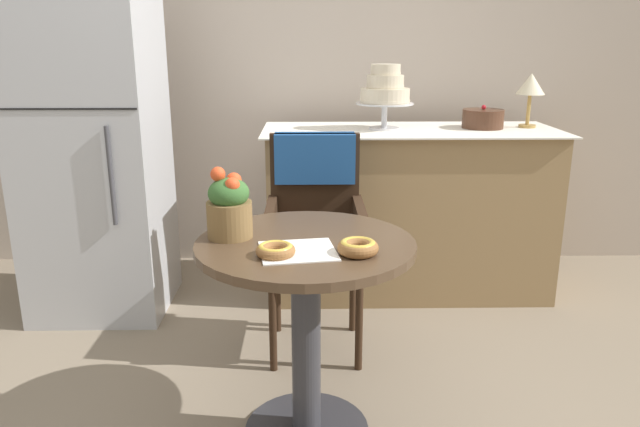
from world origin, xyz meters
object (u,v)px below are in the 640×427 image
Objects in this scene: donut_mid at (276,250)px; round_layer_cake at (483,119)px; flower_vase at (229,206)px; cafe_table at (306,301)px; wicker_chair at (315,207)px; donut_front at (358,247)px; table_lamp at (531,86)px; refrigerator at (94,146)px; tiered_cake_stand at (385,91)px.

round_layer_cake is (1.03, 1.47, 0.21)m from donut_mid.
flower_vase reaches higher than donut_mid.
round_layer_cake is (1.19, 1.28, 0.12)m from flower_vase.
cafe_table is 0.75× the size of wicker_chair.
cafe_table is 0.31m from donut_front.
donut_front is at bearing -124.66° from table_lamp.
wicker_chair is (0.04, 0.70, 0.13)m from cafe_table.
cafe_table is at bearing -125.14° from round_layer_cake.
table_lamp is (0.25, 0.02, 0.17)m from round_layer_cake.
table_lamp is at bearing 49.55° from donut_mid.
flower_vase is 1.09× the size of round_layer_cake.
cafe_table is at bearing -11.40° from flower_vase.
wicker_chair is 1.40m from table_lamp.
refrigerator reaches higher than cafe_table.
wicker_chair reaches higher than cafe_table.
cafe_table is 3.32× the size of round_layer_cake.
donut_mid is 0.56× the size of round_layer_cake.
flower_vase is at bearing -117.75° from tiered_cake_stand.
table_lamp is at bearing 4.11° from tiered_cake_stand.
tiered_cake_stand is at bearing 60.01° from wicker_chair.
round_layer_cake is (0.90, 0.63, 0.31)m from wicker_chair.
wicker_chair is 4.39× the size of round_layer_cake.
refrigerator is at bearing 134.60° from donut_front.
cafe_table is at bearing -107.41° from tiered_cake_stand.
donut_front is at bearing -99.82° from tiered_cake_stand.
table_lamp is (1.44, 1.31, 0.29)m from flower_vase.
wicker_chair is at bearing 86.89° from cafe_table.
cafe_table is 1.69m from round_layer_cake.
tiered_cake_stand reaches higher than donut_front.
round_layer_cake is at bearing 36.75° from wicker_chair.
wicker_chair is 0.84m from tiered_cake_stand.
donut_mid is 1.81m from round_layer_cake.
round_layer_cake reaches higher than wicker_chair.
table_lamp is at bearing 42.28° from flower_vase.
donut_front is 1.67m from round_layer_cake.
flower_vase is at bearing -137.72° from table_lamp.
round_layer_cake is 0.76× the size of table_lamp.
flower_vase is 0.83× the size of table_lamp.
donut_mid is at bearing -122.55° from cafe_table.
table_lamp reaches higher than cafe_table.
wicker_chair is 7.51× the size of donut_front.
flower_vase is at bearing -112.09° from wicker_chair.
tiered_cake_stand reaches higher than table_lamp.
cafe_table is 5.96× the size of donut_mid.
donut_front is 1.49m from tiered_cake_stand.
tiered_cake_stand is at bearing 70.96° from donut_mid.
table_lamp reaches higher than donut_mid.
cafe_table is 3.04× the size of flower_vase.
wicker_chair is at bearing 66.18° from flower_vase.
table_lamp is 2.27m from refrigerator.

